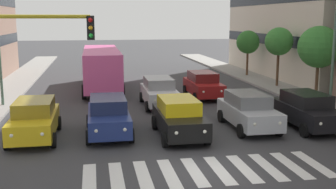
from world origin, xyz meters
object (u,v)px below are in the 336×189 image
at_px(street_lamp_left, 329,33).
at_px(bus_behind_traffic, 101,65).
at_px(car_2, 179,117).
at_px(street_tree_3, 248,42).
at_px(street_lamp_right, 8,28).
at_px(street_tree_2, 279,42).
at_px(car_1, 248,110).
at_px(car_3, 108,116).
at_px(street_tree_1, 319,47).
at_px(car_0, 307,110).
at_px(car_row2_0, 159,92).
at_px(car_row2_1, 203,85).
at_px(car_4, 34,119).

bearing_deg(street_lamp_left, bus_behind_traffic, -40.22).
distance_m(car_2, street_tree_3, 20.63).
xyz_separation_m(bus_behind_traffic, street_lamp_right, (5.40, 5.23, 2.83)).
bearing_deg(street_tree_2, car_1, 59.04).
relative_size(car_1, street_tree_3, 1.10).
bearing_deg(street_tree_3, car_3, 52.18).
bearing_deg(street_tree_1, street_tree_3, -88.62).
relative_size(street_lamp_left, street_tree_3, 1.77).
distance_m(street_lamp_left, street_tree_3, 14.93).
height_order(car_0, car_row2_0, same).
xyz_separation_m(bus_behind_traffic, street_tree_2, (-13.27, 1.46, 1.64)).
xyz_separation_m(street_tree_1, street_tree_2, (0.19, -5.35, 0.05)).
bearing_deg(car_row2_1, car_2, 68.33).
xyz_separation_m(car_2, bus_behind_traffic, (3.11, -13.20, 0.97)).
height_order(car_row2_0, street_tree_2, street_tree_2).
relative_size(street_lamp_left, street_lamp_right, 0.97).
relative_size(car_4, bus_behind_traffic, 0.42).
bearing_deg(car_row2_1, car_3, 50.13).
bearing_deg(street_lamp_right, bus_behind_traffic, -135.94).
height_order(car_3, street_lamp_right, street_lamp_right).
distance_m(car_1, car_row2_0, 6.77).
bearing_deg(car_3, car_row2_0, -119.70).
distance_m(bus_behind_traffic, street_lamp_right, 8.03).
height_order(car_row2_0, street_lamp_left, street_lamp_left).
distance_m(car_row2_0, bus_behind_traffic, 7.43).
xyz_separation_m(car_3, street_tree_1, (-13.46, -5.52, 2.57)).
xyz_separation_m(car_row2_0, street_tree_1, (-10.20, 0.21, 2.57)).
height_order(car_row2_1, street_tree_3, street_tree_3).
bearing_deg(street_tree_2, car_4, 33.61).
distance_m(car_2, street_tree_2, 15.74).
distance_m(car_1, street_lamp_left, 6.83).
relative_size(car_3, street_tree_2, 1.00).
relative_size(car_2, bus_behind_traffic, 0.42).
height_order(car_1, car_4, same).
relative_size(car_0, street_tree_3, 1.10).
bearing_deg(street_tree_2, street_tree_1, 92.08).
height_order(car_4, bus_behind_traffic, bus_behind_traffic).
relative_size(car_2, car_3, 1.00).
bearing_deg(car_4, street_tree_2, -146.39).
bearing_deg(street_lamp_left, street_lamp_right, -15.81).
xyz_separation_m(car_2, street_lamp_right, (8.51, -7.97, 3.80)).
height_order(car_2, bus_behind_traffic, bus_behind_traffic).
bearing_deg(car_2, car_row2_0, -91.34).
relative_size(bus_behind_traffic, street_tree_2, 2.37).
xyz_separation_m(car_row2_0, street_tree_3, (-9.92, -11.26, 2.24)).
height_order(car_0, car_2, same).
height_order(car_2, street_lamp_right, street_lamp_right).
bearing_deg(car_1, street_tree_1, -140.24).
distance_m(car_row2_1, street_lamp_left, 8.67).
bearing_deg(street_tree_1, bus_behind_traffic, -26.83).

